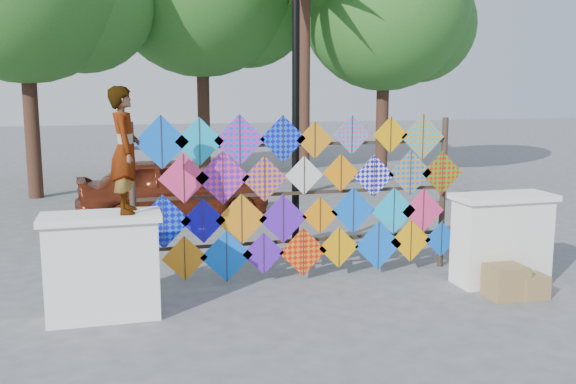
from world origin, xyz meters
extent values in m
plane|color=gray|center=(0.00, 0.00, 0.00)|extent=(80.00, 80.00, 0.00)
cube|color=white|center=(-2.70, -0.20, 0.60)|extent=(1.30, 0.55, 1.20)
cube|color=white|center=(-2.70, -0.20, 1.24)|extent=(1.40, 0.65, 0.08)
cube|color=white|center=(2.70, -0.20, 0.60)|extent=(1.30, 0.55, 1.20)
cube|color=white|center=(2.70, -0.20, 1.24)|extent=(1.40, 0.65, 0.08)
cylinder|color=#32251B|center=(-2.30, 0.80, 1.15)|extent=(0.09, 0.09, 2.30)
cylinder|color=#32251B|center=(2.30, 0.80, 1.15)|extent=(0.09, 0.09, 2.30)
cube|color=#32251B|center=(0.00, 0.80, 0.55)|extent=(4.60, 0.04, 0.04)
cube|color=#32251B|center=(0.00, 0.80, 1.25)|extent=(4.60, 0.04, 0.04)
cube|color=#32251B|center=(0.00, 0.80, 1.95)|extent=(4.60, 0.04, 0.04)
cube|color=blue|center=(-1.90, 0.74, 2.03)|extent=(0.73, 0.01, 0.73)
cube|color=#32251B|center=(-1.90, 0.73, 2.03)|extent=(0.01, 0.01, 0.72)
cube|color=#0DA9DF|center=(-1.40, 0.74, 2.03)|extent=(0.66, 0.01, 0.66)
cube|color=#32251B|center=(-1.40, 0.73, 2.03)|extent=(0.01, 0.01, 0.65)
cube|color=#EC16A1|center=(-0.85, 0.74, 2.03)|extent=(0.71, 0.01, 0.71)
cube|color=#32251B|center=(-0.85, 0.73, 2.03)|extent=(0.01, 0.01, 0.70)
cube|color=#0E08C3|center=(-0.23, 0.74, 2.04)|extent=(0.66, 0.01, 0.66)
cube|color=#32251B|center=(-0.23, 0.73, 2.04)|extent=(0.01, 0.01, 0.65)
cube|color=orange|center=(0.23, 0.74, 2.01)|extent=(0.54, 0.01, 0.54)
cube|color=#32251B|center=(0.23, 0.73, 2.01)|extent=(0.01, 0.01, 0.53)
cube|color=#E53172|center=(0.79, 0.74, 2.07)|extent=(0.57, 0.01, 0.57)
cube|color=#32251B|center=(0.79, 0.73, 2.07)|extent=(0.01, 0.01, 0.56)
cube|color=orange|center=(1.39, 0.74, 2.06)|extent=(0.54, 0.01, 0.54)
cube|color=#32251B|center=(1.39, 0.73, 2.06)|extent=(0.01, 0.01, 0.53)
cube|color=#0DA9DF|center=(1.90, 0.74, 2.02)|extent=(0.69, 0.01, 0.69)
cube|color=#32251B|center=(1.90, 0.73, 2.02)|extent=(0.01, 0.01, 0.68)
cube|color=#E53172|center=(-1.63, 0.70, 1.53)|extent=(0.69, 0.01, 0.69)
cube|color=#32251B|center=(-1.63, 0.69, 1.53)|extent=(0.01, 0.01, 0.67)
cube|color=#E53172|center=(-1.10, 0.70, 1.53)|extent=(0.75, 0.01, 0.75)
cube|color=#32251B|center=(-1.10, 0.69, 1.53)|extent=(0.01, 0.01, 0.74)
cube|color=#551AC3|center=(-0.51, 0.70, 1.49)|extent=(0.65, 0.01, 0.65)
cube|color=#32251B|center=(-0.51, 0.69, 1.49)|extent=(0.01, 0.01, 0.64)
cube|color=silver|center=(0.06, 0.70, 1.52)|extent=(0.56, 0.01, 0.56)
cube|color=#32251B|center=(0.06, 0.69, 1.52)|extent=(0.01, 0.01, 0.55)
cube|color=orange|center=(0.61, 0.70, 1.54)|extent=(0.55, 0.01, 0.55)
cube|color=#32251B|center=(0.61, 0.69, 1.54)|extent=(0.01, 0.01, 0.54)
cube|color=silver|center=(1.13, 0.70, 1.47)|extent=(0.63, 0.01, 0.63)
cube|color=#32251B|center=(1.13, 0.69, 1.47)|extent=(0.01, 0.01, 0.62)
cube|color=orange|center=(1.70, 0.70, 1.49)|extent=(0.70, 0.01, 0.70)
cube|color=#32251B|center=(1.70, 0.69, 1.49)|extent=(0.01, 0.01, 0.68)
cube|color=#1FA914|center=(2.22, 0.70, 1.47)|extent=(0.66, 0.01, 0.66)
cube|color=#32251B|center=(2.22, 0.69, 1.47)|extent=(0.01, 0.01, 0.65)
cube|color=blue|center=(-1.92, 0.66, 0.96)|extent=(0.75, 0.01, 0.75)
cube|color=#32251B|center=(-1.92, 0.65, 0.96)|extent=(0.01, 0.01, 0.73)
cube|color=#0E08C3|center=(-1.38, 0.66, 0.94)|extent=(0.62, 0.01, 0.62)
cube|color=#32251B|center=(-1.38, 0.65, 0.94)|extent=(0.01, 0.01, 0.61)
cube|color=orange|center=(-0.85, 0.66, 0.94)|extent=(0.73, 0.01, 0.73)
cube|color=#32251B|center=(-0.85, 0.65, 0.94)|extent=(0.01, 0.01, 0.71)
cube|color=#551AC3|center=(-0.25, 0.66, 0.92)|extent=(0.70, 0.01, 0.70)
cube|color=#32251B|center=(-0.25, 0.65, 0.92)|extent=(0.01, 0.01, 0.69)
cube|color=orange|center=(0.29, 0.66, 0.94)|extent=(0.54, 0.01, 0.54)
cube|color=#32251B|center=(0.29, 0.65, 0.94)|extent=(0.01, 0.01, 0.53)
cube|color=blue|center=(0.80, 0.66, 0.98)|extent=(0.68, 0.01, 0.68)
cube|color=#32251B|center=(0.80, 0.65, 0.98)|extent=(0.01, 0.01, 0.66)
cube|color=#0DA9DF|center=(1.43, 0.66, 0.94)|extent=(0.70, 0.01, 0.70)
cube|color=#32251B|center=(1.43, 0.65, 0.94)|extent=(0.01, 0.01, 0.69)
cube|color=#E53172|center=(1.91, 0.66, 0.92)|extent=(0.68, 0.01, 0.68)
cube|color=#32251B|center=(1.91, 0.65, 0.92)|extent=(0.01, 0.01, 0.66)
cube|color=orange|center=(-1.65, 0.62, 0.45)|extent=(0.63, 0.01, 0.63)
cube|color=#32251B|center=(-1.65, 0.61, 0.45)|extent=(0.01, 0.01, 0.62)
cube|color=blue|center=(-1.07, 0.62, 0.44)|extent=(0.74, 0.01, 0.74)
cube|color=#32251B|center=(-1.07, 0.61, 0.44)|extent=(0.01, 0.01, 0.72)
cube|color=#551AC3|center=(-0.55, 0.62, 0.44)|extent=(0.60, 0.01, 0.60)
cube|color=#32251B|center=(-0.55, 0.61, 0.44)|extent=(0.01, 0.01, 0.59)
cube|color=orange|center=(0.03, 0.62, 0.42)|extent=(0.71, 0.01, 0.71)
cube|color=#32251B|center=(0.03, 0.61, 0.42)|extent=(0.01, 0.01, 0.70)
cube|color=orange|center=(0.57, 0.62, 0.46)|extent=(0.61, 0.01, 0.61)
cube|color=#32251B|center=(0.57, 0.61, 0.46)|extent=(0.01, 0.01, 0.60)
cube|color=blue|center=(1.18, 0.62, 0.44)|extent=(0.74, 0.01, 0.74)
cube|color=#32251B|center=(1.18, 0.61, 0.44)|extent=(0.01, 0.01, 0.73)
cube|color=orange|center=(1.70, 0.62, 0.48)|extent=(0.65, 0.01, 0.65)
cube|color=#32251B|center=(1.70, 0.61, 0.48)|extent=(0.01, 0.01, 0.64)
cube|color=blue|center=(2.21, 0.62, 0.47)|extent=(0.54, 0.01, 0.54)
cube|color=#32251B|center=(2.21, 0.61, 0.47)|extent=(0.01, 0.01, 0.53)
cylinder|color=#46291E|center=(-4.50, 9.00, 1.93)|extent=(0.36, 0.36, 3.85)
cylinder|color=#46291E|center=(0.00, 11.00, 2.06)|extent=(0.36, 0.36, 4.12)
sphere|color=#25621F|center=(1.40, 11.30, 5.25)|extent=(3.92, 3.92, 3.92)
cylinder|color=#46291E|center=(5.00, 9.50, 1.79)|extent=(0.36, 0.36, 3.58)
sphere|color=#25621F|center=(5.00, 9.50, 5.02)|extent=(4.80, 4.80, 4.80)
sphere|color=#25621F|center=(6.20, 9.80, 4.54)|extent=(3.36, 3.36, 3.36)
cylinder|color=#46291E|center=(2.20, 8.00, 2.75)|extent=(0.28, 0.28, 5.50)
imported|color=#99999E|center=(-2.39, -0.20, 2.02)|extent=(0.38, 0.56, 1.49)
imported|color=#5C200F|center=(-1.39, 5.38, 0.67)|extent=(4.01, 1.81, 1.34)
cylinder|color=black|center=(0.30, 2.00, 2.10)|extent=(0.12, 0.12, 4.20)
cube|color=olive|center=(2.41, -0.78, 0.21)|extent=(0.48, 0.43, 0.43)
cube|color=olive|center=(2.75, -0.86, 0.16)|extent=(0.37, 0.34, 0.31)
camera|label=1|loc=(-2.46, -7.92, 2.77)|focal=40.00mm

